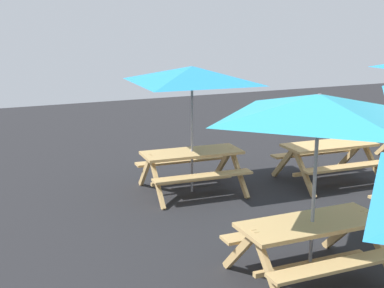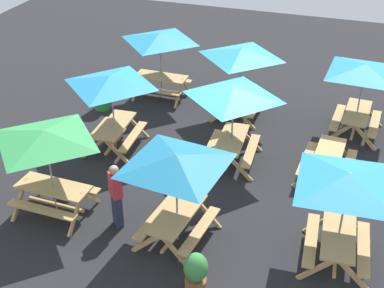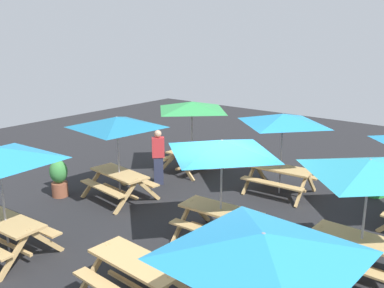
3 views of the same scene
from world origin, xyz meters
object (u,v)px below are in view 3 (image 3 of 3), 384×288
object	(u,v)px
picnic_table_4	(137,270)
picnic_table_5	(283,125)
picnic_table_1	(262,258)
picnic_table_6	(222,154)
picnic_table_0	(192,111)
picnic_table_7	(369,176)
trash_bin_green	(376,178)
potted_plant_0	(59,177)
person_standing	(158,156)
picnic_table_3	(117,128)

from	to	relation	value
picnic_table_4	picnic_table_5	xyz separation A→B (m)	(-0.45, 6.04, 1.43)
picnic_table_1	picnic_table_6	size ratio (longest dim) A/B	1.21
picnic_table_1	picnic_table_4	xyz separation A→B (m)	(-2.65, 0.54, -1.43)
picnic_table_0	picnic_table_7	size ratio (longest dim) A/B	1.00
picnic_table_0	trash_bin_green	world-z (taller)	picnic_table_0
picnic_table_5	picnic_table_7	xyz separation A→B (m)	(3.17, -2.90, 0.00)
picnic_table_4	potted_plant_0	distance (m)	5.50
picnic_table_5	potted_plant_0	world-z (taller)	picnic_table_5
person_standing	picnic_table_0	bearing A→B (deg)	-134.62
picnic_table_4	trash_bin_green	xyz separation A→B (m)	(1.71, 7.56, -0.07)
picnic_table_4	picnic_table_5	world-z (taller)	picnic_table_5
picnic_table_4	potted_plant_0	xyz separation A→B (m)	(-5.12, 2.00, -0.01)
trash_bin_green	picnic_table_6	bearing A→B (deg)	-110.31
picnic_table_4	picnic_table_7	distance (m)	4.38
picnic_table_1	picnic_table_4	bearing A→B (deg)	171.77
person_standing	picnic_table_1	bearing A→B (deg)	95.72
picnic_table_0	trash_bin_green	distance (m)	5.78
picnic_table_0	picnic_table_6	xyz separation A→B (m)	(3.56, -3.46, 0.00)
picnic_table_5	person_standing	size ratio (longest dim) A/B	1.40
picnic_table_3	picnic_table_7	world-z (taller)	same
picnic_table_0	picnic_table_5	xyz separation A→B (m)	(3.22, -0.05, 0.00)
picnic_table_5	person_standing	bearing A→B (deg)	-156.90
picnic_table_0	person_standing	size ratio (longest dim) A/B	1.40
picnic_table_3	picnic_table_6	bearing A→B (deg)	2.01
trash_bin_green	picnic_table_5	bearing A→B (deg)	-144.92
picnic_table_1	picnic_table_6	distance (m)	4.20
picnic_table_7	trash_bin_green	world-z (taller)	picnic_table_7
picnic_table_6	picnic_table_0	bearing A→B (deg)	132.27
picnic_table_3	picnic_table_5	bearing A→B (deg)	50.75
picnic_table_4	person_standing	bearing A→B (deg)	132.24
picnic_table_1	potted_plant_0	distance (m)	8.30
picnic_table_6	person_standing	bearing A→B (deg)	149.30
picnic_table_6	picnic_table_1	bearing A→B (deg)	-52.48
picnic_table_6	trash_bin_green	distance (m)	5.47
picnic_table_1	person_standing	bearing A→B (deg)	144.95
picnic_table_1	picnic_table_3	bearing A→B (deg)	154.62
picnic_table_3	picnic_table_6	xyz separation A→B (m)	(3.56, -0.29, 0.00)
picnic_table_0	trash_bin_green	xyz separation A→B (m)	(5.39, 1.47, -1.49)
picnic_table_5	potted_plant_0	bearing A→B (deg)	-142.77
picnic_table_6	person_standing	xyz separation A→B (m)	(-3.53, 1.81, -1.10)
potted_plant_0	person_standing	distance (m)	2.88
picnic_table_5	picnic_table_7	bearing A→B (deg)	-46.17
picnic_table_7	person_standing	bearing A→B (deg)	169.27
picnic_table_6	picnic_table_7	size ratio (longest dim) A/B	1.00
picnic_table_7	picnic_table_5	bearing A→B (deg)	138.31
picnic_table_0	trash_bin_green	size ratio (longest dim) A/B	2.38
trash_bin_green	potted_plant_0	world-z (taller)	potted_plant_0
picnic_table_6	trash_bin_green	size ratio (longest dim) A/B	2.38
picnic_table_0	picnic_table_5	size ratio (longest dim) A/B	1.00
picnic_table_3	picnic_table_6	distance (m)	3.58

